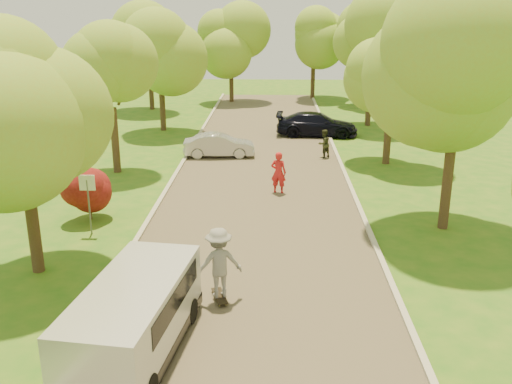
# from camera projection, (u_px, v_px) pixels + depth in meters

# --- Properties ---
(ground) EXTENTS (100.00, 100.00, 0.00)m
(ground) POSITION_uv_depth(u_px,v_px,m) (251.00, 289.00, 16.21)
(ground) COLOR #2A6518
(ground) RESTS_ON ground
(road) EXTENTS (8.00, 60.00, 0.01)m
(road) POSITION_uv_depth(u_px,v_px,m) (258.00, 199.00, 23.82)
(road) COLOR #4C4438
(road) RESTS_ON ground
(curb_left) EXTENTS (0.18, 60.00, 0.12)m
(curb_left) POSITION_uv_depth(u_px,v_px,m) (162.00, 197.00, 23.92)
(curb_left) COLOR #B2AD9E
(curb_left) RESTS_ON ground
(curb_right) EXTENTS (0.18, 60.00, 0.12)m
(curb_right) POSITION_uv_depth(u_px,v_px,m) (356.00, 199.00, 23.68)
(curb_right) COLOR #B2AD9E
(curb_right) RESTS_ON ground
(street_sign) EXTENTS (0.55, 0.06, 2.17)m
(street_sign) POSITION_uv_depth(u_px,v_px,m) (88.00, 192.00, 19.71)
(street_sign) COLOR #59595E
(street_sign) RESTS_ON ground
(red_shrub) EXTENTS (1.70, 1.70, 1.95)m
(red_shrub) POSITION_uv_depth(u_px,v_px,m) (88.00, 191.00, 21.29)
(red_shrub) COLOR #382619
(red_shrub) RESTS_ON ground
(tree_l_mida) EXTENTS (4.71, 4.60, 7.39)m
(tree_l_mida) POSITION_uv_depth(u_px,v_px,m) (24.00, 101.00, 15.76)
(tree_l_mida) COLOR #382619
(tree_l_mida) RESTS_ON ground
(tree_l_midb) EXTENTS (4.30, 4.20, 6.62)m
(tree_l_midb) POSITION_uv_depth(u_px,v_px,m) (114.00, 77.00, 26.41)
(tree_l_midb) COLOR #382619
(tree_l_midb) RESTS_ON ground
(tree_l_far) EXTENTS (4.92, 4.80, 7.79)m
(tree_l_far) POSITION_uv_depth(u_px,v_px,m) (163.00, 44.00, 35.64)
(tree_l_far) COLOR #382619
(tree_l_far) RESTS_ON ground
(tree_r_mida) EXTENTS (5.13, 5.00, 7.95)m
(tree_r_mida) POSITION_uv_depth(u_px,v_px,m) (466.00, 74.00, 19.05)
(tree_r_mida) COLOR #382619
(tree_r_mida) RESTS_ON ground
(tree_r_midb) EXTENTS (4.51, 4.40, 7.01)m
(tree_r_midb) POSITION_uv_depth(u_px,v_px,m) (397.00, 67.00, 27.83)
(tree_r_midb) COLOR #382619
(tree_r_midb) RESTS_ON ground
(tree_r_far) EXTENTS (5.33, 5.20, 8.34)m
(tree_r_far) POSITION_uv_depth(u_px,v_px,m) (376.00, 37.00, 37.02)
(tree_r_far) COLOR #382619
(tree_r_far) RESTS_ON ground
(tree_bg_a) EXTENTS (5.12, 5.00, 7.72)m
(tree_bg_a) POSITION_uv_depth(u_px,v_px,m) (151.00, 40.00, 43.37)
(tree_bg_a) COLOR #382619
(tree_bg_a) RESTS_ON ground
(tree_bg_b) EXTENTS (5.12, 5.00, 7.95)m
(tree_bg_b) POSITION_uv_depth(u_px,v_px,m) (371.00, 36.00, 44.69)
(tree_bg_b) COLOR #382619
(tree_bg_b) RESTS_ON ground
(tree_bg_c) EXTENTS (4.92, 4.80, 7.33)m
(tree_bg_c) POSITION_uv_depth(u_px,v_px,m) (233.00, 41.00, 47.08)
(tree_bg_c) COLOR #382619
(tree_bg_c) RESTS_ON ground
(tree_bg_d) EXTENTS (5.12, 5.00, 7.72)m
(tree_bg_d) POSITION_uv_depth(u_px,v_px,m) (317.00, 36.00, 48.68)
(tree_bg_d) COLOR #382619
(tree_bg_d) RESTS_ON ground
(minivan) EXTENTS (2.50, 5.03, 1.80)m
(minivan) POSITION_uv_depth(u_px,v_px,m) (135.00, 317.00, 12.92)
(minivan) COLOR silver
(minivan) RESTS_ON ground
(silver_sedan) EXTENTS (3.86, 1.58, 1.24)m
(silver_sedan) POSITION_uv_depth(u_px,v_px,m) (219.00, 145.00, 30.51)
(silver_sedan) COLOR #AAAAAF
(silver_sedan) RESTS_ON ground
(dark_sedan) EXTENTS (5.16, 2.40, 1.46)m
(dark_sedan) POSITION_uv_depth(u_px,v_px,m) (317.00, 124.00, 35.45)
(dark_sedan) COLOR black
(dark_sedan) RESTS_ON ground
(longboard) EXTENTS (0.57, 1.05, 0.12)m
(longboard) POSITION_uv_depth(u_px,v_px,m) (220.00, 296.00, 15.60)
(longboard) COLOR black
(longboard) RESTS_ON ground
(skateboarder) EXTENTS (1.43, 1.08, 1.97)m
(skateboarder) POSITION_uv_depth(u_px,v_px,m) (219.00, 263.00, 15.29)
(skateboarder) COLOR gray
(skateboarder) RESTS_ON longboard
(person_striped) EXTENTS (0.75, 0.59, 1.82)m
(person_striped) POSITION_uv_depth(u_px,v_px,m) (278.00, 173.00, 24.40)
(person_striped) COLOR red
(person_striped) RESTS_ON ground
(person_olive) EXTENTS (0.94, 0.92, 1.53)m
(person_olive) POSITION_uv_depth(u_px,v_px,m) (324.00, 144.00, 30.22)
(person_olive) COLOR #2A2F1C
(person_olive) RESTS_ON ground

